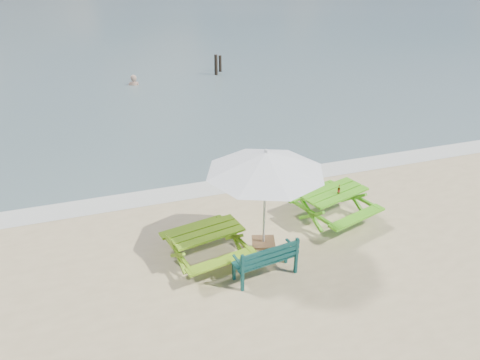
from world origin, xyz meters
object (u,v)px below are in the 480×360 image
object	(u,v)px
park_bench	(265,266)
swimmer	(135,92)
picnic_table_left	(207,246)
beer_bottle	(339,191)
side_table	(263,247)
picnic_table_right	(333,206)
patio_umbrella	(266,162)

from	to	relation	value
park_bench	swimmer	size ratio (longest dim) A/B	0.83
picnic_table_left	beer_bottle	size ratio (longest dim) A/B	8.77
side_table	swimmer	size ratio (longest dim) A/B	0.37
park_bench	picnic_table_right	bearing A→B (deg)	32.64
beer_bottle	swimmer	world-z (taller)	beer_bottle
side_table	swimmer	world-z (taller)	swimmer
picnic_table_right	swimmer	distance (m)	14.60
park_bench	picnic_table_left	bearing A→B (deg)	137.19
picnic_table_left	patio_umbrella	distance (m)	2.37
picnic_table_left	side_table	world-z (taller)	picnic_table_left
park_bench	side_table	world-z (taller)	park_bench
patio_umbrella	swimmer	distance (m)	15.28
picnic_table_left	picnic_table_right	distance (m)	3.57
beer_bottle	swimmer	distance (m)	14.75
picnic_table_right	patio_umbrella	world-z (taller)	patio_umbrella
picnic_table_right	patio_umbrella	bearing A→B (deg)	-159.79
patio_umbrella	picnic_table_right	bearing A→B (deg)	20.21
patio_umbrella	beer_bottle	bearing A→B (deg)	17.38
patio_umbrella	park_bench	bearing A→B (deg)	-108.27
swimmer	beer_bottle	bearing A→B (deg)	-76.51
picnic_table_left	picnic_table_right	world-z (taller)	picnic_table_right
patio_umbrella	beer_bottle	world-z (taller)	patio_umbrella
picnic_table_left	side_table	bearing A→B (deg)	-8.67
beer_bottle	patio_umbrella	bearing A→B (deg)	-162.62
picnic_table_left	patio_umbrella	size ratio (longest dim) A/B	0.64
picnic_table_left	beer_bottle	world-z (taller)	beer_bottle
park_bench	side_table	xyz separation A→B (m)	(0.25, 0.77, -0.09)
swimmer	side_table	bearing A→B (deg)	-85.60
side_table	swimmer	xyz separation A→B (m)	(-1.15, 15.00, -0.54)
picnic_table_right	beer_bottle	size ratio (longest dim) A/B	9.92
picnic_table_left	picnic_table_right	xyz separation A→B (m)	(3.51, 0.62, 0.03)
swimmer	park_bench	bearing A→B (deg)	-86.73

